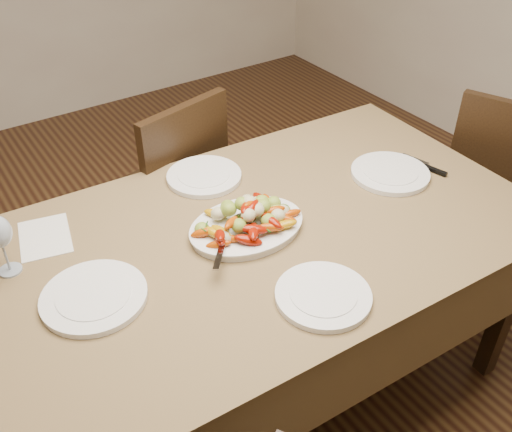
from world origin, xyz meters
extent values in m
cube|color=brown|center=(0.25, 0.28, 0.38)|extent=(1.88, 1.12, 0.76)
ellipsoid|color=white|center=(0.22, 0.29, 0.77)|extent=(0.37, 0.28, 0.02)
cylinder|color=white|center=(-0.29, 0.28, 0.77)|extent=(0.29, 0.29, 0.02)
cylinder|color=white|center=(0.83, 0.28, 0.77)|extent=(0.28, 0.28, 0.02)
cylinder|color=white|center=(0.27, 0.64, 0.77)|extent=(0.27, 0.27, 0.02)
cylinder|color=white|center=(0.23, -0.07, 0.77)|extent=(0.26, 0.26, 0.02)
cube|color=silver|center=(-0.31, 0.62, 0.76)|extent=(0.19, 0.24, 0.00)
camera|label=1|loc=(-0.54, -0.89, 1.87)|focal=40.00mm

